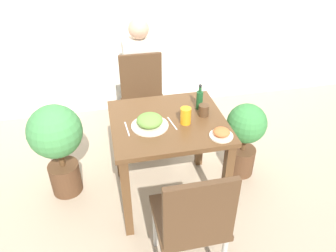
{
  "coord_description": "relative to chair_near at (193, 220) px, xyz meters",
  "views": [
    {
      "loc": [
        -0.43,
        -1.95,
        2.04
      ],
      "look_at": [
        0.0,
        0.0,
        0.69
      ],
      "focal_mm": 35.0,
      "sensor_mm": 36.0,
      "label": 1
    }
  ],
  "objects": [
    {
      "name": "fork_utensil",
      "position": [
        -0.29,
        0.69,
        0.22
      ],
      "size": [
        0.02,
        0.18,
        0.0
      ],
      "rotation": [
        0.0,
        0.0,
        1.63
      ],
      "color": "silver",
      "rests_on": "dining_table"
    },
    {
      "name": "juice_glass",
      "position": [
        0.13,
        0.67,
        0.28
      ],
      "size": [
        0.08,
        0.08,
        0.12
      ],
      "color": "orange",
      "rests_on": "dining_table"
    },
    {
      "name": "potted_plant_right",
      "position": [
        0.72,
        0.87,
        -0.1
      ],
      "size": [
        0.34,
        0.34,
        0.7
      ],
      "color": "#51331E",
      "rests_on": "ground_plane"
    },
    {
      "name": "ground_plane",
      "position": [
        0.01,
        0.74,
        -0.52
      ],
      "size": [
        16.0,
        16.0,
        0.0
      ],
      "primitive_type": "plane",
      "color": "tan"
    },
    {
      "name": "potted_plant_left",
      "position": [
        -0.82,
        0.97,
        -0.0
      ],
      "size": [
        0.42,
        0.42,
        0.82
      ],
      "color": "#51331E",
      "rests_on": "ground_plane"
    },
    {
      "name": "food_plate",
      "position": [
        -0.13,
        0.69,
        0.26
      ],
      "size": [
        0.26,
        0.26,
        0.09
      ],
      "color": "beige",
      "rests_on": "dining_table"
    },
    {
      "name": "spoon_utensil",
      "position": [
        0.03,
        0.69,
        0.22
      ],
      "size": [
        0.04,
        0.17,
        0.0
      ],
      "rotation": [
        0.0,
        0.0,
        1.74
      ],
      "color": "silver",
      "rests_on": "dining_table"
    },
    {
      "name": "dining_table",
      "position": [
        0.01,
        0.74,
        0.09
      ],
      "size": [
        0.83,
        0.76,
        0.74
      ],
      "color": "brown",
      "rests_on": "ground_plane"
    },
    {
      "name": "sauce_bottle",
      "position": [
        0.28,
        0.85,
        0.3
      ],
      "size": [
        0.05,
        0.05,
        0.21
      ],
      "color": "#194C23",
      "rests_on": "dining_table"
    },
    {
      "name": "side_plate",
      "position": [
        0.32,
        0.46,
        0.25
      ],
      "size": [
        0.16,
        0.16,
        0.06
      ],
      "color": "beige",
      "rests_on": "dining_table"
    },
    {
      "name": "person_figure",
      "position": [
        -0.02,
        1.86,
        0.06
      ],
      "size": [
        0.34,
        0.22,
        1.17
      ],
      "color": "#2D3347",
      "rests_on": "ground_plane"
    },
    {
      "name": "drink_cup",
      "position": [
        0.29,
        0.75,
        0.26
      ],
      "size": [
        0.08,
        0.08,
        0.09
      ],
      "color": "#4C331E",
      "rests_on": "dining_table"
    },
    {
      "name": "chair_near",
      "position": [
        0.0,
        0.0,
        0.0
      ],
      "size": [
        0.42,
        0.42,
        0.92
      ],
      "rotation": [
        0.0,
        0.0,
        3.14
      ],
      "color": "#4C331E",
      "rests_on": "ground_plane"
    },
    {
      "name": "chair_far",
      "position": [
        -0.06,
        1.5,
        0.0
      ],
      "size": [
        0.42,
        0.42,
        0.92
      ],
      "color": "#4C331E",
      "rests_on": "ground_plane"
    }
  ]
}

